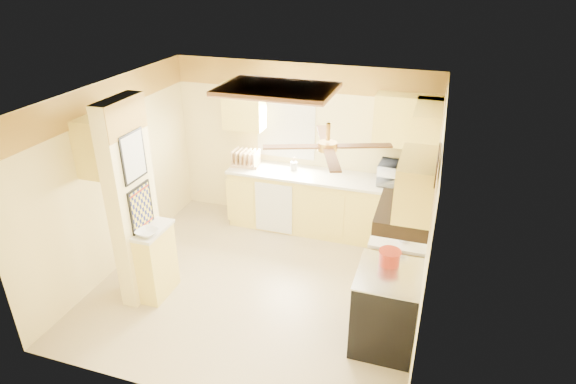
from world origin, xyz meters
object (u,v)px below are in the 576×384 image
(stove, at_px, (386,308))
(bowl, at_px, (147,233))
(dutch_oven, at_px, (390,257))
(kettle, at_px, (405,233))
(microwave, at_px, (399,174))

(stove, relative_size, bowl, 3.73)
(dutch_oven, xyz_separation_m, kettle, (0.11, 0.48, 0.04))
(stove, height_order, kettle, kettle)
(microwave, xyz_separation_m, bowl, (-2.63, -2.30, -0.13))
(kettle, bearing_deg, dutch_oven, -103.12)
(bowl, distance_m, dutch_oven, 2.76)
(kettle, bearing_deg, bowl, -164.51)
(dutch_oven, bearing_deg, kettle, 76.88)
(bowl, bearing_deg, kettle, 15.49)
(stove, relative_size, kettle, 4.43)
(stove, distance_m, kettle, 0.87)
(stove, relative_size, dutch_oven, 3.86)
(bowl, relative_size, kettle, 1.19)
(bowl, bearing_deg, microwave, 41.16)
(microwave, distance_m, kettle, 1.52)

